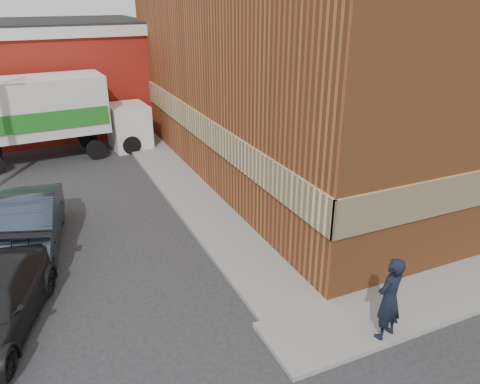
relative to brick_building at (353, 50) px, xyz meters
name	(u,v)px	position (x,y,z in m)	size (l,w,h in m)	color
ground	(272,321)	(-8.50, -9.00, -4.68)	(90.00, 90.00, 0.00)	#28282B
brick_building	(353,50)	(0.00, 0.00, 0.00)	(14.25, 18.25, 9.36)	#954F26
sidewalk_west	(178,181)	(-7.90, 0.00, -4.62)	(1.80, 18.00, 0.12)	gray
man	(389,299)	(-6.58, -10.55, -3.60)	(0.70, 0.46, 1.92)	black
sedan	(29,224)	(-13.36, -3.05, -3.92)	(1.61, 4.62, 1.52)	#293545
box_truck	(55,112)	(-11.79, 5.15, -2.58)	(7.49, 2.63, 3.64)	white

